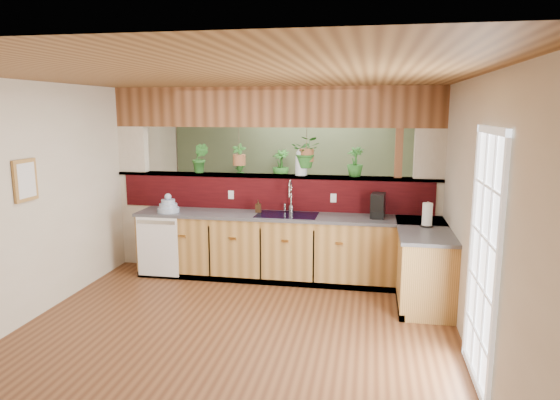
% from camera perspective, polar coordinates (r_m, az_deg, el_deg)
% --- Properties ---
extents(ground, '(4.60, 7.00, 0.01)m').
position_cam_1_polar(ground, '(6.09, -3.18, -11.83)').
color(ground, brown).
rests_on(ground, ground).
extents(ceiling, '(4.60, 7.00, 0.01)m').
position_cam_1_polar(ceiling, '(5.65, -3.45, 13.42)').
color(ceiling, brown).
rests_on(ceiling, ground).
extents(wall_back, '(4.60, 0.02, 2.60)m').
position_cam_1_polar(wall_back, '(9.13, 1.88, 4.06)').
color(wall_back, beige).
rests_on(wall_back, ground).
extents(wall_front, '(4.60, 0.02, 2.60)m').
position_cam_1_polar(wall_front, '(2.59, -22.41, -13.05)').
color(wall_front, beige).
rests_on(wall_front, ground).
extents(wall_left, '(0.02, 7.00, 2.60)m').
position_cam_1_polar(wall_left, '(6.65, -22.95, 0.91)').
color(wall_left, beige).
rests_on(wall_left, ground).
extents(wall_right, '(0.02, 7.00, 2.60)m').
position_cam_1_polar(wall_right, '(5.65, 20.00, -0.43)').
color(wall_right, beige).
rests_on(wall_right, ground).
extents(pass_through_partition, '(4.60, 0.21, 2.60)m').
position_cam_1_polar(pass_through_partition, '(7.04, -0.48, 1.30)').
color(pass_through_partition, beige).
rests_on(pass_through_partition, ground).
extents(pass_through_ledge, '(4.60, 0.21, 0.04)m').
position_cam_1_polar(pass_through_ledge, '(7.02, -0.71, 2.75)').
color(pass_through_ledge, brown).
rests_on(pass_through_ledge, ground).
extents(header_beam, '(4.60, 0.15, 0.55)m').
position_cam_1_polar(header_beam, '(6.96, -0.73, 10.58)').
color(header_beam, brown).
rests_on(header_beam, ground).
extents(sage_backwall, '(4.55, 0.02, 2.55)m').
position_cam_1_polar(sage_backwall, '(9.11, 1.86, 4.04)').
color(sage_backwall, '#556645').
rests_on(sage_backwall, ground).
extents(countertop, '(4.14, 1.52, 0.90)m').
position_cam_1_polar(countertop, '(6.63, 5.65, -5.90)').
color(countertop, olive).
rests_on(countertop, ground).
extents(dishwasher, '(0.58, 0.03, 0.82)m').
position_cam_1_polar(dishwasher, '(7.00, -13.83, -5.20)').
color(dishwasher, white).
rests_on(dishwasher, ground).
extents(navy_sink, '(0.82, 0.50, 0.18)m').
position_cam_1_polar(navy_sink, '(6.71, 0.78, -2.36)').
color(navy_sink, black).
rests_on(navy_sink, countertop).
extents(french_door, '(0.06, 1.02, 2.16)m').
position_cam_1_polar(french_door, '(4.46, 22.14, -6.65)').
color(french_door, white).
rests_on(french_door, ground).
extents(framed_print, '(0.04, 0.35, 0.45)m').
position_cam_1_polar(framed_print, '(5.96, -27.08, 2.02)').
color(framed_print, olive).
rests_on(framed_print, wall_left).
extents(faucet, '(0.20, 0.20, 0.46)m').
position_cam_1_polar(faucet, '(6.79, 1.19, 0.58)').
color(faucet, '#B7B7B2').
rests_on(faucet, countertop).
extents(dish_stack, '(0.30, 0.30, 0.26)m').
position_cam_1_polar(dish_stack, '(7.01, -12.65, -0.72)').
color(dish_stack, '#92A3BD').
rests_on(dish_stack, countertop).
extents(soap_dispenser, '(0.09, 0.09, 0.17)m').
position_cam_1_polar(soap_dispenser, '(6.84, -2.50, -0.71)').
color(soap_dispenser, '#3D2816').
rests_on(soap_dispenser, countertop).
extents(coffee_maker, '(0.17, 0.29, 0.32)m').
position_cam_1_polar(coffee_maker, '(6.62, 11.13, -0.74)').
color(coffee_maker, black).
rests_on(coffee_maker, countertop).
extents(paper_towel, '(0.14, 0.14, 0.31)m').
position_cam_1_polar(paper_towel, '(6.24, 16.47, -1.68)').
color(paper_towel, black).
rests_on(paper_towel, countertop).
extents(glass_jar, '(0.17, 0.17, 0.37)m').
position_cam_1_polar(glass_jar, '(6.93, 2.45, 4.36)').
color(glass_jar, silver).
rests_on(glass_jar, pass_through_ledge).
extents(ledge_plant_left, '(0.23, 0.19, 0.43)m').
position_cam_1_polar(ledge_plant_left, '(7.27, -9.10, 4.74)').
color(ledge_plant_left, '#266423').
rests_on(ledge_plant_left, pass_through_ledge).
extents(ledge_plant_right, '(0.29, 0.29, 0.40)m').
position_cam_1_polar(ledge_plant_right, '(6.87, 8.58, 4.33)').
color(ledge_plant_right, '#266423').
rests_on(ledge_plant_right, pass_through_ledge).
extents(hanging_plant_a, '(0.21, 0.18, 0.54)m').
position_cam_1_polar(hanging_plant_a, '(7.09, -4.70, 5.87)').
color(hanging_plant_a, brown).
rests_on(hanging_plant_a, header_beam).
extents(hanging_plant_b, '(0.42, 0.37, 0.56)m').
position_cam_1_polar(hanging_plant_b, '(6.90, 3.06, 7.06)').
color(hanging_plant_b, brown).
rests_on(hanging_plant_b, header_beam).
extents(shelving_console, '(1.73, 0.82, 1.12)m').
position_cam_1_polar(shelving_console, '(9.12, -2.15, -1.04)').
color(shelving_console, black).
rests_on(shelving_console, ground).
extents(shelf_plant_a, '(0.24, 0.19, 0.40)m').
position_cam_1_polar(shelf_plant_a, '(9.09, -4.58, 3.74)').
color(shelf_plant_a, '#266423').
rests_on(shelf_plant_a, shelving_console).
extents(shelf_plant_b, '(0.37, 0.37, 0.53)m').
position_cam_1_polar(shelf_plant_b, '(8.92, 0.09, 4.07)').
color(shelf_plant_b, '#266423').
rests_on(shelf_plant_b, shelving_console).
extents(floor_plant, '(0.83, 0.76, 0.79)m').
position_cam_1_polar(floor_plant, '(7.94, 9.46, -3.66)').
color(floor_plant, '#266423').
rests_on(floor_plant, ground).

